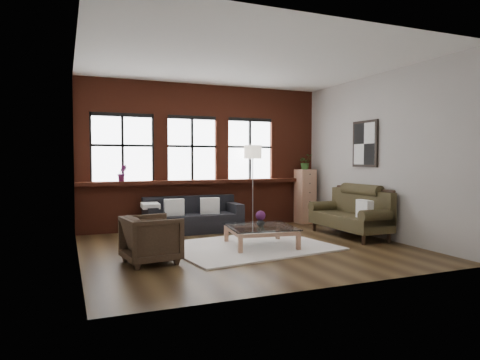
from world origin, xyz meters
name	(u,v)px	position (x,y,z in m)	size (l,w,h in m)	color
floor	(248,248)	(0.00, 0.00, 0.00)	(5.50, 5.50, 0.00)	#3B2815
ceiling	(248,62)	(0.00, 0.00, 3.20)	(5.50, 5.50, 0.00)	white
wall_back	(204,157)	(0.00, 2.50, 1.60)	(5.50, 5.50, 0.00)	#AEA9A2
wall_front	(332,154)	(0.00, -2.50, 1.60)	(5.50, 5.50, 0.00)	#AEA9A2
wall_left	(77,155)	(-2.75, 0.00, 1.60)	(5.00, 5.00, 0.00)	#AEA9A2
wall_right	(376,156)	(2.75, 0.00, 1.60)	(5.00, 5.00, 0.00)	#AEA9A2
brick_backwall	(205,157)	(0.00, 2.44, 1.60)	(5.50, 0.12, 3.20)	maroon
sill_ledge	(206,182)	(0.00, 2.35, 1.04)	(5.50, 0.30, 0.08)	maroon
window_left	(122,149)	(-1.80, 2.45, 1.75)	(1.38, 0.10, 1.50)	black
window_mid	(192,150)	(-0.30, 2.45, 1.75)	(1.38, 0.10, 1.50)	black
window_right	(249,150)	(1.10, 2.45, 1.75)	(1.38, 0.10, 1.50)	black
wall_poster	(365,144)	(2.72, 0.30, 1.85)	(0.05, 0.74, 0.94)	black
shag_rug	(249,246)	(0.04, 0.03, 0.01)	(2.69, 2.12, 0.03)	white
dark_sofa	(193,215)	(-0.43, 1.90, 0.37)	(2.02, 0.82, 0.73)	black
pillow_a	(174,207)	(-0.87, 1.80, 0.55)	(0.40, 0.14, 0.34)	white
pillow_b	(210,206)	(-0.10, 1.80, 0.55)	(0.40, 0.14, 0.34)	white
vintage_settee	(349,211)	(2.30, 0.24, 0.50)	(0.84, 1.89, 1.01)	#372F19
pillow_settee	(365,209)	(2.22, -0.34, 0.61)	(0.14, 0.38, 0.34)	white
armchair	(151,239)	(-1.76, -0.47, 0.35)	(0.76, 0.78, 0.71)	#37281B
coffee_table	(261,237)	(0.23, -0.03, 0.18)	(1.12, 1.12, 0.38)	tan
vase	(261,222)	(0.23, -0.03, 0.44)	(0.15, 0.15, 0.15)	#B2B2B2
flowers	(261,216)	(0.23, -0.03, 0.55)	(0.17, 0.17, 0.17)	#571E52
drawer_chest	(305,196)	(2.43, 2.13, 0.65)	(0.40, 0.40, 1.29)	tan
potted_plant_top	(305,162)	(2.43, 2.13, 1.48)	(0.33, 0.28, 0.36)	#2D5923
floor_lamp	(253,183)	(1.05, 2.14, 1.00)	(0.40, 0.40, 2.00)	#A5A5A8
sill_plant	(122,173)	(-1.83, 2.32, 1.25)	(0.19, 0.15, 0.35)	#571E52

